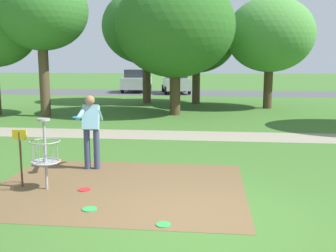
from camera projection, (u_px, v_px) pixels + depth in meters
ground_plane at (199, 219)px, 6.21m from camera, size 160.00×160.00×0.00m
dirt_tee_pad at (118, 187)px, 7.75m from camera, size 4.93×3.84×0.01m
disc_golf_basket at (42, 151)px, 7.53m from camera, size 0.98×0.58×1.39m
player_throwing at (91, 127)px, 8.92m from camera, size 0.42×1.14×1.71m
frisbee_near_basket at (163, 225)px, 5.95m from camera, size 0.23×0.23×0.02m
frisbee_mid_grass at (84, 190)px, 7.57m from camera, size 0.24×0.24×0.02m
frisbee_far_left at (57, 160)px, 9.85m from camera, size 0.21×0.21×0.02m
frisbee_far_right at (90, 209)px, 6.57m from camera, size 0.25×0.25×0.02m
tree_near_left at (41, 11)px, 17.13m from camera, size 4.11×4.11×6.43m
tree_near_right at (270, 35)px, 20.39m from camera, size 4.55×4.55×5.78m
tree_mid_center at (175, 27)px, 17.74m from camera, size 5.43×5.43×6.35m
tree_far_left at (197, 39)px, 22.77m from camera, size 4.61×4.61×5.73m
tree_far_center at (146, 27)px, 22.96m from camera, size 5.16×5.16×6.69m
parking_lot_strip at (209, 93)px, 31.26m from camera, size 36.00×6.00×0.01m
parked_car_leftmost at (137, 81)px, 32.24m from camera, size 2.00×4.21×1.84m
parked_car_center_left at (176, 81)px, 31.00m from camera, size 2.61×4.48×1.84m
gravel_path at (206, 136)px, 13.15m from camera, size 40.00×1.71×0.00m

